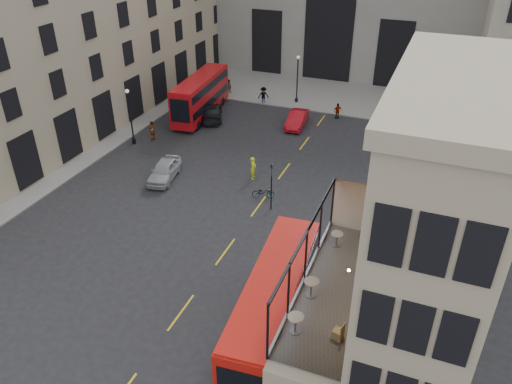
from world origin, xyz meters
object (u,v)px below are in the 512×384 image
at_px(bicycle, 263,192).
at_px(cafe_table_near, 296,322).
at_px(car_b, 297,119).
at_px(cafe_table_mid, 311,286).
at_px(bus_far, 201,94).
at_px(car_a, 164,170).
at_px(cafe_chair_c, 366,275).
at_px(cafe_table_far, 337,238).
at_px(street_lamp_a, 131,120).
at_px(traffic_light_near, 271,181).
at_px(pedestrian_c, 338,111).
at_px(cyclist, 253,168).
at_px(pedestrian_d, 427,96).
at_px(cafe_chair_a, 338,334).
at_px(car_c, 212,112).
at_px(street_lamp_b, 297,82).
at_px(cafe_chair_b, 360,285).
at_px(bus_near, 274,306).
at_px(pedestrian_e, 152,131).
at_px(pedestrian_a, 229,87).
at_px(cafe_chair_d, 376,242).
at_px(pedestrian_b, 263,96).
at_px(traffic_light_far, 200,89).

bearing_deg(bicycle, cafe_table_near, -175.00).
bearing_deg(car_b, cafe_table_mid, -76.63).
bearing_deg(car_b, bus_far, -179.81).
distance_m(car_a, cafe_chair_c, 22.37).
relative_size(bus_far, cafe_table_far, 13.84).
height_order(street_lamp_a, car_a, street_lamp_a).
height_order(traffic_light_near, pedestrian_c, traffic_light_near).
bearing_deg(pedestrian_c, cyclist, 40.96).
relative_size(pedestrian_c, pedestrian_d, 0.99).
bearing_deg(cafe_chair_a, car_b, 110.23).
xyz_separation_m(car_c, cafe_table_mid, (18.41, -27.14, 4.40)).
xyz_separation_m(street_lamp_b, cyclist, (2.01, -18.11, -1.43)).
relative_size(cafe_table_far, cafe_chair_b, 0.81).
bearing_deg(cyclist, cafe_table_mid, -159.03).
distance_m(car_a, car_c, 13.25).
bearing_deg(pedestrian_c, cafe_table_near, 63.73).
relative_size(street_lamp_b, cafe_table_mid, 6.20).
relative_size(pedestrian_c, cafe_chair_b, 1.77).
height_order(bus_near, car_a, bus_near).
bearing_deg(cafe_chair_a, cafe_chair_b, 85.72).
relative_size(street_lamp_a, street_lamp_b, 1.00).
distance_m(pedestrian_d, pedestrian_e, 30.63).
height_order(traffic_light_near, cafe_chair_a, cafe_chair_a).
relative_size(car_b, car_c, 0.88).
bearing_deg(cafe_table_near, car_a, 134.95).
bearing_deg(pedestrian_a, street_lamp_b, 15.29).
height_order(car_b, pedestrian_a, pedestrian_a).
bearing_deg(cafe_table_mid, cafe_chair_d, 66.74).
bearing_deg(car_c, cyclist, 105.71).
bearing_deg(street_lamp_b, bus_near, -74.37).
height_order(car_b, cafe_table_far, cafe_table_far).
distance_m(bus_near, pedestrian_a, 38.10).
height_order(street_lamp_a, car_c, street_lamp_a).
bearing_deg(pedestrian_a, cafe_table_far, -43.31).
height_order(cyclist, pedestrian_b, pedestrian_b).
bearing_deg(cafe_chair_d, cafe_chair_a, -92.89).
xyz_separation_m(bus_far, car_c, (1.40, -0.43, -1.58)).
height_order(traffic_light_far, cafe_table_far, cafe_table_far).
bearing_deg(bus_near, pedestrian_e, 134.99).
xyz_separation_m(bus_near, pedestrian_a, (-17.74, 33.69, -1.53)).
bearing_deg(car_a, cafe_table_far, -41.59).
bearing_deg(cafe_table_far, car_a, 148.97).
relative_size(pedestrian_a, cafe_chair_d, 2.18).
distance_m(bus_near, car_a, 19.44).
height_order(traffic_light_near, cafe_table_far, cafe_table_far).
distance_m(pedestrian_c, cafe_table_far, 28.93).
bearing_deg(car_b, pedestrian_a, 144.19).
xyz_separation_m(cafe_table_mid, cafe_chair_b, (1.98, 1.22, -0.28)).
bearing_deg(car_a, street_lamp_a, 131.52).
distance_m(traffic_light_near, cafe_chair_b, 14.69).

